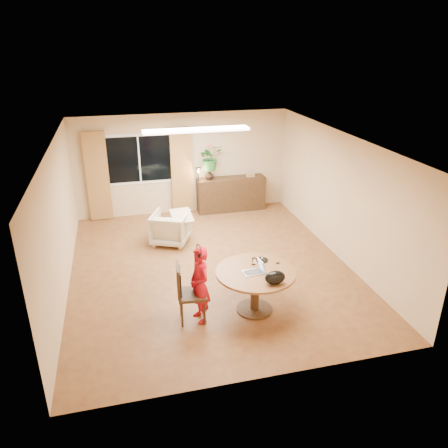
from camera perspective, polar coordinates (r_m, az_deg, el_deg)
name	(u,v)px	position (r m, az deg, el deg)	size (l,w,h in m)	color
floor	(210,267)	(8.95, -1.79, -5.65)	(6.50, 6.50, 0.00)	brown
ceiling	(209,141)	(8.03, -2.02, 10.82)	(6.50, 6.50, 0.00)	white
wall_back	(183,164)	(11.45, -5.40, 7.82)	(5.50, 5.50, 0.00)	beige
wall_left	(59,221)	(8.32, -20.74, 0.34)	(6.50, 6.50, 0.00)	beige
wall_right	(340,196)	(9.34, 14.86, 3.54)	(6.50, 6.50, 0.00)	beige
window	(139,159)	(11.27, -11.01, 8.31)	(1.70, 0.03, 1.30)	white
curtain_left	(98,177)	(11.29, -16.18, 5.96)	(0.55, 0.08, 2.25)	olive
curtain_right	(182,171)	(11.39, -5.55, 6.93)	(0.55, 0.08, 2.25)	olive
ceiling_panel	(196,130)	(9.19, -3.64, 12.16)	(2.20, 0.35, 0.05)	white
dining_table	(255,280)	(7.36, 4.12, -7.26)	(1.34, 1.34, 0.76)	brown
dining_chair	(192,293)	(7.18, -4.21, -8.94)	(0.49, 0.45, 1.02)	black
child	(200,285)	(7.09, -3.18, -7.95)	(0.32, 0.48, 1.32)	red
laptop	(253,267)	(7.17, 3.80, -5.61)	(0.33, 0.22, 0.22)	#B7B7BC
tumbler	(254,261)	(7.45, 3.94, -4.88)	(0.08, 0.08, 0.11)	white
wine_glass	(278,258)	(7.51, 7.06, -4.47)	(0.07, 0.07, 0.19)	white
pot_lid	(262,260)	(7.60, 5.00, -4.65)	(0.21, 0.21, 0.03)	white
handbag	(275,278)	(6.90, 6.68, -6.96)	(0.33, 0.19, 0.22)	black
armchair	(170,228)	(9.91, -7.00, -0.51)	(0.78, 0.80, 0.73)	beige
throw	(182,212)	(9.73, -5.56, 1.53)	(0.45, 0.55, 0.03)	beige
sideboard	(231,194)	(11.72, 0.92, 3.94)	(1.81, 0.44, 0.91)	black
vase	(209,175)	(11.41, -1.94, 6.44)	(0.24, 0.24, 0.25)	black
bouquet	(210,158)	(11.29, -1.78, 8.66)	(0.59, 0.51, 0.66)	#2A5F23
book_stack	(250,175)	(11.70, 3.47, 6.44)	(0.21, 0.16, 0.09)	olive
desk_lamp	(198,174)	(11.29, -3.35, 6.54)	(0.15, 0.15, 0.37)	black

